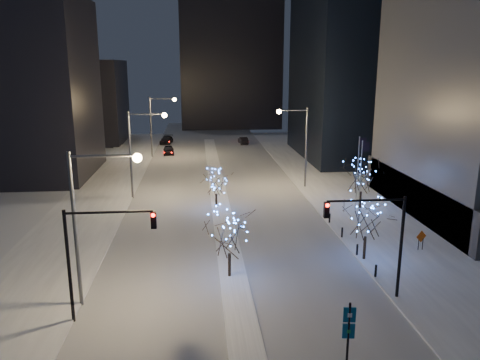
{
  "coord_description": "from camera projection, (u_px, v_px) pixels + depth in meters",
  "views": [
    {
      "loc": [
        -2.36,
        -26.05,
        14.93
      ],
      "look_at": [
        1.34,
        14.36,
        5.0
      ],
      "focal_mm": 35.0,
      "sensor_mm": 36.0,
      "label": 1
    }
  ],
  "objects": [
    {
      "name": "east_sidewalk",
      "position": [
        363.0,
        210.0,
        49.61
      ],
      "size": [
        10.0,
        90.0,
        0.15
      ],
      "primitive_type": "cube",
      "color": "white",
      "rests_on": "ground"
    },
    {
      "name": "west_sidewalk",
      "position": [
        83.0,
        218.0,
        47.04
      ],
      "size": [
        8.0,
        90.0,
        0.15
      ],
      "primitive_type": "cube",
      "color": "white",
      "rests_on": "ground"
    },
    {
      "name": "traffic_signal_east",
      "position": [
        379.0,
        231.0,
        29.58
      ],
      "size": [
        5.26,
        0.43,
        7.0
      ],
      "color": "black",
      "rests_on": "ground"
    },
    {
      "name": "median",
      "position": [
        218.0,
        189.0,
        57.96
      ],
      "size": [
        2.0,
        80.0,
        0.15
      ],
      "primitive_type": "cube",
      "color": "white",
      "rests_on": "ground"
    },
    {
      "name": "filler_west_far",
      "position": [
        77.0,
        102.0,
        92.46
      ],
      "size": [
        18.0,
        16.0,
        16.0
      ],
      "primitive_type": "cube",
      "color": "black",
      "rests_on": "ground"
    },
    {
      "name": "street_lamp_east",
      "position": [
        299.0,
        137.0,
        57.33
      ],
      "size": [
        3.9,
        0.56,
        10.0
      ],
      "color": "#595E66",
      "rests_on": "ground"
    },
    {
      "name": "holiday_tree_median_far",
      "position": [
        216.0,
        183.0,
        49.72
      ],
      "size": [
        4.0,
        4.0,
        4.13
      ],
      "color": "black",
      "rests_on": "median"
    },
    {
      "name": "holiday_tree_plaza_near",
      "position": [
        367.0,
        218.0,
        36.04
      ],
      "size": [
        5.09,
        5.09,
        5.18
      ],
      "color": "black",
      "rests_on": "east_sidewalk"
    },
    {
      "name": "holiday_tree_plaza_far",
      "position": [
        362.0,
        177.0,
        49.27
      ],
      "size": [
        4.36,
        4.36,
        5.25
      ],
      "color": "black",
      "rests_on": "east_sidewalk"
    },
    {
      "name": "filler_west_near",
      "position": [
        4.0,
        88.0,
        62.31
      ],
      "size": [
        22.0,
        18.0,
        24.0
      ],
      "primitive_type": "cube",
      "color": "black",
      "rests_on": "ground"
    },
    {
      "name": "horizon_block",
      "position": [
        230.0,
        40.0,
        113.48
      ],
      "size": [
        24.0,
        14.0,
        42.0
      ],
      "primitive_type": "cube",
      "color": "black",
      "rests_on": "ground"
    },
    {
      "name": "holiday_tree_median_near",
      "position": [
        229.0,
        234.0,
        33.08
      ],
      "size": [
        5.17,
        5.17,
        4.94
      ],
      "color": "black",
      "rests_on": "median"
    },
    {
      "name": "car_near",
      "position": [
        169.0,
        150.0,
        80.77
      ],
      "size": [
        2.1,
        4.57,
        1.52
      ],
      "primitive_type": "imported",
      "rotation": [
        0.0,
        0.0,
        0.07
      ],
      "color": "black",
      "rests_on": "ground"
    },
    {
      "name": "flagpoles",
      "position": [
        360.0,
        172.0,
        45.68
      ],
      "size": [
        1.35,
        2.6,
        8.0
      ],
      "color": "silver",
      "rests_on": "east_sidewalk"
    },
    {
      "name": "road",
      "position": [
        216.0,
        180.0,
        62.81
      ],
      "size": [
        20.0,
        130.0,
        0.02
      ],
      "primitive_type": "cube",
      "color": "#B3B8C3",
      "rests_on": "ground"
    },
    {
      "name": "car_far",
      "position": [
        167.0,
        140.0,
        91.95
      ],
      "size": [
        2.63,
        5.26,
        1.47
      ],
      "primitive_type": "imported",
      "rotation": [
        0.0,
        0.0,
        -0.12
      ],
      "color": "black",
      "rests_on": "ground"
    },
    {
      "name": "street_lamp_w_mid",
      "position": [
        139.0,
        143.0,
        52.73
      ],
      "size": [
        4.4,
        0.56,
        10.0
      ],
      "color": "#595E66",
      "rests_on": "ground"
    },
    {
      "name": "car_mid",
      "position": [
        243.0,
        140.0,
        91.71
      ],
      "size": [
        1.81,
        4.26,
        1.37
      ],
      "primitive_type": "imported",
      "rotation": [
        0.0,
        0.0,
        3.23
      ],
      "color": "black",
      "rests_on": "ground"
    },
    {
      "name": "ground",
      "position": [
        240.0,
        314.0,
        28.96
      ],
      "size": [
        160.0,
        160.0,
        0.0
      ],
      "primitive_type": "plane",
      "color": "silver",
      "rests_on": "ground"
    },
    {
      "name": "traffic_signal_west",
      "position": [
        95.0,
        246.0,
        27.07
      ],
      "size": [
        5.26,
        0.43,
        7.0
      ],
      "color": "black",
      "rests_on": "ground"
    },
    {
      "name": "street_lamp_w_far",
      "position": [
        157.0,
        118.0,
        76.92
      ],
      "size": [
        4.4,
        0.56,
        10.0
      ],
      "color": "#595E66",
      "rests_on": "ground"
    },
    {
      "name": "construction_sign",
      "position": [
        421.0,
        238.0,
        38.38
      ],
      "size": [
        0.98,
        0.32,
        1.67
      ],
      "rotation": [
        0.0,
        0.0,
        0.29
      ],
      "color": "black",
      "rests_on": "east_sidewalk"
    },
    {
      "name": "wayfinding_sign",
      "position": [
        349.0,
        327.0,
        23.46
      ],
      "size": [
        0.63,
        0.15,
        3.51
      ],
      "rotation": [
        0.0,
        0.0,
        -0.12
      ],
      "color": "black",
      "rests_on": "ground"
    },
    {
      "name": "street_lamp_w_near",
      "position": [
        91.0,
        208.0,
        28.55
      ],
      "size": [
        4.4,
        0.56,
        10.0
      ],
      "color": "#595E66",
      "rests_on": "ground"
    },
    {
      "name": "bollards",
      "position": [
        349.0,
        241.0,
        39.39
      ],
      "size": [
        0.16,
        12.16,
        0.9
      ],
      "color": "black",
      "rests_on": "east_sidewalk"
    }
  ]
}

